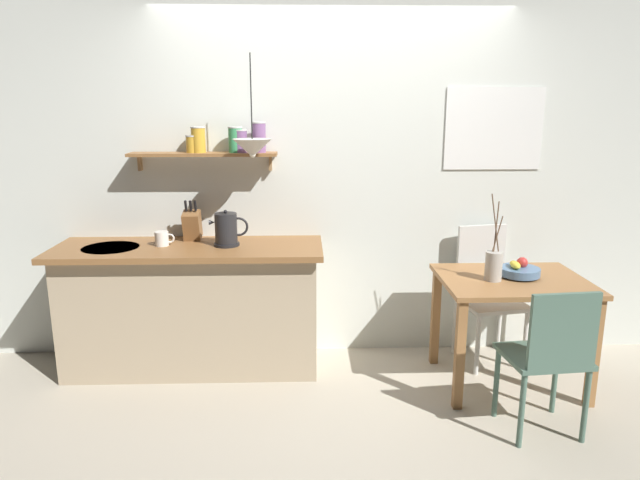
# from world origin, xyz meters

# --- Properties ---
(ground_plane) EXTENTS (14.00, 14.00, 0.00)m
(ground_plane) POSITION_xyz_m (0.00, 0.00, 0.00)
(ground_plane) COLOR #BCB29E
(back_wall) EXTENTS (6.80, 0.11, 2.70)m
(back_wall) POSITION_xyz_m (0.20, 0.65, 1.35)
(back_wall) COLOR silver
(back_wall) RESTS_ON ground_plane
(kitchen_counter) EXTENTS (1.83, 0.63, 0.90)m
(kitchen_counter) POSITION_xyz_m (-1.00, 0.32, 0.46)
(kitchen_counter) COLOR tan
(kitchen_counter) RESTS_ON ground_plane
(wall_shelf) EXTENTS (1.02, 0.20, 0.34)m
(wall_shelf) POSITION_xyz_m (-0.79, 0.49, 1.57)
(wall_shelf) COLOR brown
(dining_table) EXTENTS (0.94, 0.75, 0.74)m
(dining_table) POSITION_xyz_m (1.15, 0.01, 0.62)
(dining_table) COLOR #9E6B3D
(dining_table) RESTS_ON ground_plane
(dining_chair_near) EXTENTS (0.47, 0.42, 0.89)m
(dining_chair_near) POSITION_xyz_m (1.15, -0.63, 0.51)
(dining_chair_near) COLOR #4C6B5B
(dining_chair_near) RESTS_ON ground_plane
(dining_chair_far) EXTENTS (0.49, 0.49, 0.98)m
(dining_chair_far) POSITION_xyz_m (1.12, 0.43, 0.54)
(dining_chair_far) COLOR silver
(dining_chair_far) RESTS_ON ground_plane
(fruit_bowl) EXTENTS (0.26, 0.26, 0.12)m
(fruit_bowl) POSITION_xyz_m (1.20, 0.05, 0.79)
(fruit_bowl) COLOR #51759E
(fruit_bowl) RESTS_ON dining_table
(twig_vase) EXTENTS (0.11, 0.11, 0.56)m
(twig_vase) POSITION_xyz_m (1.01, -0.03, 0.84)
(twig_vase) COLOR #B7B2A8
(twig_vase) RESTS_ON dining_table
(electric_kettle) EXTENTS (0.27, 0.18, 0.25)m
(electric_kettle) POSITION_xyz_m (-0.74, 0.31, 1.01)
(electric_kettle) COLOR black
(electric_kettle) RESTS_ON kitchen_counter
(knife_block) EXTENTS (0.12, 0.17, 0.29)m
(knife_block) POSITION_xyz_m (-1.00, 0.47, 1.02)
(knife_block) COLOR brown
(knife_block) RESTS_ON kitchen_counter
(coffee_mug_by_sink) EXTENTS (0.13, 0.09, 0.10)m
(coffee_mug_by_sink) POSITION_xyz_m (-1.18, 0.32, 0.95)
(coffee_mug_by_sink) COLOR white
(coffee_mug_by_sink) RESTS_ON kitchen_counter
(pendant_lamp) EXTENTS (0.26, 0.26, 0.66)m
(pendant_lamp) POSITION_xyz_m (-0.54, 0.26, 1.57)
(pendant_lamp) COLOR black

